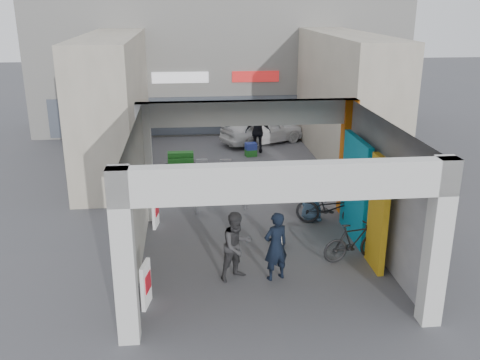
{
  "coord_description": "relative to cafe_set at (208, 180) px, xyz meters",
  "views": [
    {
      "loc": [
        -1.77,
        -12.98,
        6.28
      ],
      "look_at": [
        -0.35,
        1.0,
        1.48
      ],
      "focal_mm": 40.0,
      "sensor_mm": 36.0,
      "label": 1
    }
  ],
  "objects": [
    {
      "name": "cafe_set",
      "position": [
        0.0,
        0.0,
        0.0
      ],
      "size": [
        1.56,
        1.26,
        0.94
      ],
      "rotation": [
        0.0,
        0.0,
        0.02
      ],
      "color": "#B2B2B7",
      "rests_on": "ground"
    },
    {
      "name": "man_elderly",
      "position": [
        2.97,
        -2.96,
        0.51
      ],
      "size": [
        0.95,
        0.77,
        1.69
      ],
      "primitive_type": "imported",
      "rotation": [
        0.0,
        0.0,
        0.32
      ],
      "color": "#4E7299",
      "rests_on": "ground"
    },
    {
      "name": "bollard_right",
      "position": [
        2.8,
        -1.98,
        0.1
      ],
      "size": [
        0.09,
        0.09,
        0.87
      ],
      "primitive_type": "cylinder",
      "color": "#94969C",
      "rests_on": "ground"
    },
    {
      "name": "man_with_dog",
      "position": [
        1.29,
        -6.35,
        0.5
      ],
      "size": [
        0.71,
        0.6,
        1.67
      ],
      "primitive_type": "imported",
      "rotation": [
        0.0,
        0.0,
        3.51
      ],
      "color": "black",
      "rests_on": "ground"
    },
    {
      "name": "bicycle_front",
      "position": [
        3.41,
        -3.43,
        0.2
      ],
      "size": [
        2.16,
        1.42,
        1.07
      ],
      "primitive_type": "imported",
      "rotation": [
        0.0,
        0.0,
        1.19
      ],
      "color": "black",
      "rests_on": "ground"
    },
    {
      "name": "produce_stand",
      "position": [
        -0.93,
        1.99,
        -0.03
      ],
      "size": [
        1.16,
        0.63,
        0.76
      ],
      "rotation": [
        0.0,
        0.0,
        -0.37
      ],
      "color": "black",
      "rests_on": "ground"
    },
    {
      "name": "white_van",
      "position": [
        2.73,
        5.97,
        0.32
      ],
      "size": [
        4.15,
        3.02,
        1.31
      ],
      "primitive_type": "imported",
      "rotation": [
        0.0,
        0.0,
        2.0
      ],
      "color": "white",
      "rests_on": "ground"
    },
    {
      "name": "man_crates",
      "position": [
        2.33,
        4.44,
        0.58
      ],
      "size": [
        1.13,
        0.6,
        1.83
      ],
      "primitive_type": "imported",
      "rotation": [
        0.0,
        0.0,
        2.99
      ],
      "color": "black",
      "rests_on": "ground"
    },
    {
      "name": "far_building",
      "position": [
        1.11,
        9.57,
        3.66
      ],
      "size": [
        18.0,
        4.08,
        8.0
      ],
      "color": "white",
      "rests_on": "ground"
    },
    {
      "name": "bicycle_rear",
      "position": [
        3.41,
        -5.61,
        0.17
      ],
      "size": [
        1.72,
        0.8,
        1.0
      ],
      "primitive_type": "imported",
      "rotation": [
        0.0,
        0.0,
        1.78
      ],
      "color": "black",
      "rests_on": "ground"
    },
    {
      "name": "crate_stack",
      "position": [
        1.97,
        3.94,
        -0.05
      ],
      "size": [
        0.51,
        0.42,
        0.56
      ],
      "rotation": [
        0.0,
        0.0,
        0.18
      ],
      "color": "#1B5E1B",
      "rests_on": "ground"
    },
    {
      "name": "advert_board_far",
      "position": [
        -1.64,
        -3.0,
        0.17
      ],
      "size": [
        0.18,
        0.56,
        1.0
      ],
      "rotation": [
        0.0,
        0.0,
        -0.16
      ],
      "color": "silver",
      "rests_on": "ground"
    },
    {
      "name": "arcade_canopy",
      "position": [
        1.65,
        -5.24,
        1.97
      ],
      "size": [
        6.4,
        6.45,
        6.4
      ],
      "color": "silver",
      "rests_on": "ground"
    },
    {
      "name": "bollard_center",
      "position": [
        1.08,
        -1.91,
        0.11
      ],
      "size": [
        0.09,
        0.09,
        0.89
      ],
      "primitive_type": "cylinder",
      "color": "#94969C",
      "rests_on": "ground"
    },
    {
      "name": "plaza_bldg_left",
      "position": [
        -3.39,
        3.08,
        2.17
      ],
      "size": [
        2.0,
        9.0,
        5.0
      ],
      "primitive_type": "cube",
      "color": "#C1B5A0",
      "rests_on": "ground"
    },
    {
      "name": "ground",
      "position": [
        1.11,
        -4.42,
        -0.33
      ],
      "size": [
        90.0,
        90.0,
        0.0
      ],
      "primitive_type": "plane",
      "color": "#4E4E53",
      "rests_on": "ground"
    },
    {
      "name": "man_back_turned",
      "position": [
        0.4,
        -6.23,
        0.5
      ],
      "size": [
        1.01,
        0.95,
        1.66
      ],
      "primitive_type": "imported",
      "rotation": [
        0.0,
        0.0,
        0.53
      ],
      "color": "#363638",
      "rests_on": "ground"
    },
    {
      "name": "bollard_left",
      "position": [
        -0.46,
        -2.13,
        0.15
      ],
      "size": [
        0.09,
        0.09,
        0.96
      ],
      "primitive_type": "cylinder",
      "color": "#94969C",
      "rests_on": "ground"
    },
    {
      "name": "border_collie",
      "position": [
        1.66,
        -4.8,
        -0.08
      ],
      "size": [
        0.24,
        0.46,
        0.64
      ],
      "rotation": [
        0.0,
        0.0,
        -0.32
      ],
      "color": "black",
      "rests_on": "ground"
    },
    {
      "name": "advert_board_near",
      "position": [
        -1.64,
        -7.22,
        0.17
      ],
      "size": [
        0.2,
        0.55,
        1.0
      ],
      "rotation": [
        0.0,
        0.0,
        -0.21
      ],
      "color": "silver",
      "rests_on": "ground"
    },
    {
      "name": "plaza_bldg_right",
      "position": [
        5.61,
        3.08,
        2.17
      ],
      "size": [
        2.0,
        9.0,
        5.0
      ],
      "primitive_type": "cube",
      "color": "#C1B5A0",
      "rests_on": "ground"
    }
  ]
}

